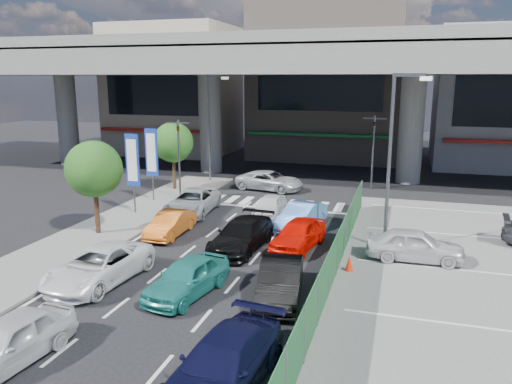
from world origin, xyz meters
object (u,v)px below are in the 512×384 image
(traffic_light_left, at_px, (178,140))
(signboard_far, at_px, (152,155))
(taxi_orange_right, at_px, (298,234))
(parked_sedan_white, at_px, (415,245))
(traffic_light_right, at_px, (374,134))
(street_lamp_left, at_px, (211,119))
(street_lamp_right, at_px, (394,147))
(taxi_teal_mid, at_px, (187,277))
(crossing_wagon_silver, at_px, (270,181))
(traffic_cone, at_px, (349,263))
(sedan_white_mid_left, at_px, (99,266))
(minivan_navy_back, at_px, (223,364))
(taxi_orange_left, at_px, (170,224))
(tree_near, at_px, (94,169))
(signboard_near, at_px, (133,163))
(wagon_silver_front_left, at_px, (192,202))
(hatch_black_mid_right, at_px, (280,281))
(sedan_black_mid, at_px, (242,235))
(kei_truck_front_right, at_px, (301,216))
(van_white_back_left, at_px, (8,341))
(tree_far, at_px, (173,143))

(traffic_light_left, distance_m, signboard_far, 1.93)
(taxi_orange_right, bearing_deg, parked_sedan_white, 7.09)
(traffic_light_right, distance_m, street_lamp_left, 11.90)
(street_lamp_right, distance_m, taxi_orange_right, 5.84)
(taxi_teal_mid, xyz_separation_m, parked_sedan_white, (8.00, 5.95, 0.07))
(crossing_wagon_silver, bearing_deg, traffic_cone, -142.76)
(sedan_white_mid_left, relative_size, crossing_wagon_silver, 1.04)
(taxi_teal_mid, bearing_deg, minivan_navy_back, -46.57)
(taxi_teal_mid, bearing_deg, taxi_orange_left, 131.15)
(tree_near, bearing_deg, signboard_near, 92.87)
(taxi_orange_left, bearing_deg, street_lamp_left, 102.12)
(taxi_orange_left, bearing_deg, signboard_near, 140.70)
(tree_near, bearing_deg, wagon_silver_front_left, 60.17)
(taxi_teal_mid, relative_size, crossing_wagon_silver, 0.85)
(minivan_navy_back, xyz_separation_m, taxi_teal_mid, (-3.23, 4.93, 0.00))
(traffic_light_left, distance_m, taxi_teal_mid, 15.17)
(traffic_light_left, height_order, hatch_black_mid_right, traffic_light_left)
(traffic_light_right, distance_m, sedan_black_mid, 16.09)
(traffic_light_left, distance_m, wagon_silver_front_left, 4.84)
(signboard_far, relative_size, sedan_white_mid_left, 0.95)
(street_lamp_right, height_order, kei_truck_front_right, street_lamp_right)
(traffic_light_right, bearing_deg, sedan_black_mid, -107.89)
(street_lamp_left, distance_m, hatch_black_mid_right, 21.55)
(traffic_light_right, bearing_deg, minivan_navy_back, -94.42)
(van_white_back_left, height_order, crossing_wagon_silver, van_white_back_left)
(signboard_near, distance_m, kei_truck_front_right, 10.11)
(tree_near, xyz_separation_m, taxi_teal_mid, (7.32, -5.31, -2.70))
(tree_near, xyz_separation_m, van_white_back_left, (4.48, -10.89, -2.70))
(hatch_black_mid_right, xyz_separation_m, taxi_orange_left, (-7.09, 5.61, -0.08))
(signboard_far, distance_m, traffic_cone, 15.98)
(signboard_far, bearing_deg, street_lamp_left, 79.69)
(tree_near, distance_m, wagon_silver_front_left, 6.48)
(van_white_back_left, height_order, taxi_orange_right, same)
(tree_far, height_order, parked_sedan_white, tree_far)
(street_lamp_left, relative_size, traffic_cone, 12.24)
(taxi_teal_mid, height_order, crossing_wagon_silver, taxi_teal_mid)
(van_white_back_left, relative_size, minivan_navy_back, 0.85)
(tree_near, xyz_separation_m, tree_far, (-0.80, 10.50, 0.00))
(traffic_light_left, distance_m, tree_near, 8.06)
(taxi_teal_mid, height_order, wagon_silver_front_left, same)
(taxi_orange_left, bearing_deg, minivan_navy_back, -58.44)
(signboard_near, distance_m, sedan_black_mid, 9.13)
(sedan_white_mid_left, distance_m, parked_sedan_white, 13.14)
(van_white_back_left, bearing_deg, taxi_orange_left, 100.68)
(tree_far, bearing_deg, taxi_orange_left, -65.41)
(tree_near, height_order, crossing_wagon_silver, tree_near)
(traffic_cone, bearing_deg, taxi_orange_left, 165.83)
(taxi_orange_right, bearing_deg, van_white_back_left, -105.56)
(sedan_black_mid, bearing_deg, signboard_far, 144.03)
(street_lamp_left, distance_m, crossing_wagon_silver, 6.60)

